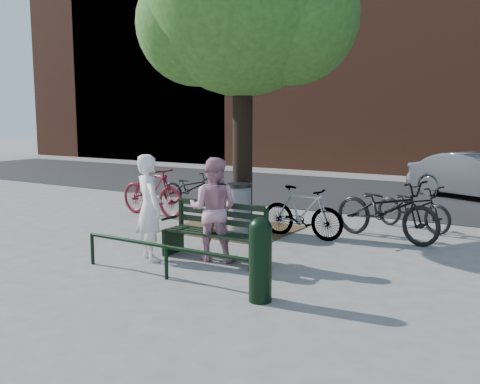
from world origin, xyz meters
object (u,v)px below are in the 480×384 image
Objects in this scene: person_right at (213,209)px; bicycle_c at (413,207)px; park_bench at (216,230)px; person_left at (149,208)px; bollard at (260,257)px; litter_bin at (240,209)px; parked_car at (480,176)px.

bicycle_c is at bearing -136.07° from person_right.
person_right is (-0.02, -0.06, 0.36)m from park_bench.
person_left reaches higher than bollard.
litter_bin is (0.27, 2.34, -0.34)m from person_left.
person_left is 1.03× the size of person_right.
parked_car is at bearing -124.90° from person_right.
litter_bin is 0.57× the size of bicycle_c.
parked_car reaches higher than bollard.
person_left is 0.43× the size of parked_car.
litter_bin is at bearing 109.99° from park_bench.
bicycle_c is (2.78, 2.27, -0.05)m from litter_bin.
litter_bin is (-0.63, 1.74, 0.04)m from park_bench.
person_left is 1.04m from person_right.
park_bench is at bearing -118.90° from person_left.
park_bench is 0.44× the size of parked_car.
bicycle_c is (3.05, 4.61, -0.39)m from person_left.
park_bench is at bearing -172.23° from parked_car.
person_right is 0.94× the size of bicycle_c.
person_left reaches higher than park_bench.
bollard reaches higher than park_bench.
person_right is at bearing 174.90° from bicycle_c.
person_right reaches higher than litter_bin.
litter_bin is 3.59m from bicycle_c.
person_left is at bearing 169.44° from bicycle_c.
litter_bin is (-2.23, 3.12, -0.06)m from bollard.
person_left is 1.69× the size of litter_bin.
parked_car reaches higher than bicycle_c.
person_left is 1.59× the size of bollard.
person_left reaches higher than person_right.
bollard is 10.47m from parked_car.
parked_car is (3.37, 7.30, 0.14)m from litter_bin.
person_right is 2.10m from bollard.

